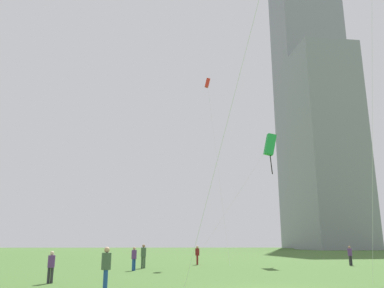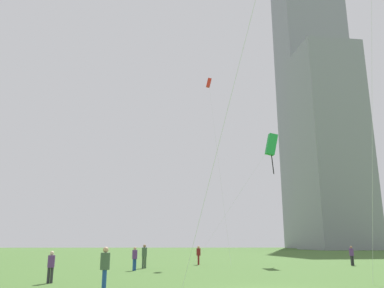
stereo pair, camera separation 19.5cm
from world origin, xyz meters
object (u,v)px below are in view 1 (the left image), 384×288
distant_highrise_0 (312,105)px  person_standing_5 (134,257)px  person_standing_1 (197,254)px  kite_flying_2 (208,84)px  person_standing_0 (350,254)px  distant_highrise_1 (327,145)px  person_standing_3 (106,266)px  person_standing_4 (51,265)px  kite_flying_1 (270,145)px  person_standing_6 (143,254)px

distant_highrise_0 → person_standing_5: bearing=-122.9°
person_standing_1 → kite_flying_2: size_ratio=0.08×
person_standing_0 → person_standing_1: bearing=-22.5°
person_standing_5 → distant_highrise_1: distant_highrise_1 is taller
person_standing_3 → person_standing_4: person_standing_3 is taller
person_standing_1 → distant_highrise_1: distant_highrise_1 is taller
person_standing_0 → distant_highrise_0: (38.11, 104.60, 52.52)m
kite_flying_1 → person_standing_3: bearing=-120.2°
person_standing_3 → distant_highrise_1: 107.47m
distant_highrise_0 → distant_highrise_1: 39.75m
person_standing_0 → person_standing_6: (-17.97, -3.03, 0.08)m
person_standing_1 → person_standing_3: (-5.08, -19.52, 0.07)m
person_standing_6 → distant_highrise_0: 132.21m
person_standing_0 → distant_highrise_1: (29.69, 73.79, 28.85)m
kite_flying_1 → distant_highrise_0: 116.80m
person_standing_5 → person_standing_4: bearing=16.0°
person_standing_0 → distant_highrise_1: size_ratio=0.03×
person_standing_3 → distant_highrise_0: size_ratio=0.02×
person_standing_1 → kite_flying_2: kite_flying_2 is taller
person_standing_3 → distant_highrise_1: bearing=136.2°
kite_flying_1 → distant_highrise_0: size_ratio=0.12×
person_standing_4 → kite_flying_1: 27.23m
person_standing_1 → person_standing_6: person_standing_6 is taller
person_standing_5 → distant_highrise_0: distant_highrise_0 is taller
person_standing_4 → kite_flying_2: (10.10, 22.62, 19.51)m
person_standing_1 → person_standing_3: size_ratio=0.93×
person_standing_6 → distant_highrise_1: 94.87m
person_standing_1 → person_standing_4: bearing=163.6°
person_standing_0 → person_standing_4: bearing=17.8°
person_standing_3 → kite_flying_1: kite_flying_1 is taller
kite_flying_2 → distant_highrise_1: (41.38, 65.45, 9.41)m
kite_flying_1 → person_standing_6: bearing=-148.9°
person_standing_0 → person_standing_1: size_ratio=1.00×
person_standing_0 → person_standing_6: size_ratio=0.92×
person_standing_0 → person_standing_5: (-18.47, -5.58, -0.01)m
person_standing_5 → person_standing_6: (0.50, 2.56, 0.09)m
person_standing_4 → person_standing_6: (3.81, 11.26, 0.16)m
kite_flying_2 → person_standing_6: bearing=-119.0°
person_standing_3 → person_standing_5: bearing=163.8°
person_standing_3 → kite_flying_2: (6.82, 26.19, 19.37)m
person_standing_6 → person_standing_4: bearing=-115.9°
person_standing_1 → person_standing_4: person_standing_1 is taller
kite_flying_1 → distant_highrise_0: distant_highrise_0 is taller
kite_flying_2 → distant_highrise_0: size_ratio=0.20×
kite_flying_2 → person_standing_5: bearing=-116.0°
person_standing_6 → kite_flying_1: size_ratio=0.14×
kite_flying_2 → distant_highrise_1: distant_highrise_1 is taller
person_standing_1 → kite_flying_1: size_ratio=0.13×
person_standing_6 → distant_highrise_0: size_ratio=0.02×
distant_highrise_0 → distant_highrise_1: distant_highrise_0 is taller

